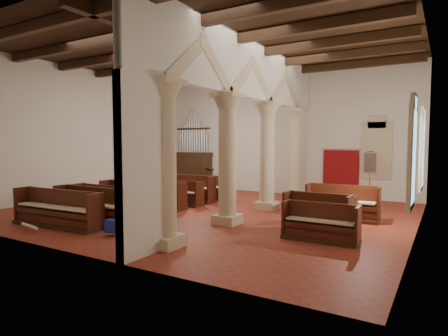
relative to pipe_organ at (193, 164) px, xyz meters
The scene contains 32 objects.
floor 7.24m from the pipe_organ, 50.71° to the right, with size 14.00×14.00×0.00m, color maroon.
ceiling 8.48m from the pipe_organ, 50.71° to the right, with size 14.00×14.00×0.00m, color #312110.
wall_back 4.81m from the pipe_organ, ahead, with size 14.00×0.02×6.00m, color white.
wall_front 12.46m from the pipe_organ, 68.63° to the right, with size 14.00×0.02×6.00m, color white.
wall_left 6.26m from the pipe_organ, 114.44° to the right, with size 0.02×12.00×6.00m, color white.
wall_right 12.85m from the pipe_organ, 25.56° to the right, with size 0.02×12.00×6.00m, color white.
ceiling_beams 8.38m from the pipe_organ, 50.71° to the right, with size 13.80×11.80×0.30m, color #392312, non-canonical shape.
arcade 8.65m from the pipe_organ, 41.12° to the right, with size 0.90×11.90×6.00m.
window_right_a 13.47m from the pipe_organ, 31.37° to the right, with size 0.03×1.00×2.20m, color #32715B.
window_right_b 11.89m from the pipe_organ, 14.65° to the right, with size 0.03×1.00×2.20m, color #32715B.
window_back 9.55m from the pipe_organ, ahead, with size 1.00×0.03×2.20m, color #32715B.
pipe_organ is the anchor object (origin of this frame).
lectern 1.93m from the pipe_organ, 25.66° to the right, with size 0.63×0.67×1.30m.
dossal_curtain 8.01m from the pipe_organ, ahead, with size 1.80×0.07×2.17m.
processional_banner 9.35m from the pipe_organ, ahead, with size 0.50×0.64×2.27m.
hymnal_box_a 10.86m from the pipe_organ, 66.29° to the right, with size 0.35×0.28×0.35m, color navy.
hymnal_box_b 9.81m from the pipe_organ, 63.79° to the right, with size 0.32×0.26×0.32m, color #152B96.
hymnal_box_c 6.43m from the pipe_organ, 62.41° to the right, with size 0.34×0.28×0.34m, color navy.
tube_heater_a 11.01m from the pipe_organ, 79.96° to the right, with size 0.09×0.09×0.91m, color white.
tube_heater_b 9.12m from the pipe_organ, 76.78° to the right, with size 0.11×0.11×1.10m, color silver.
nave_pew_0 10.18m from the pipe_organ, 78.72° to the right, with size 3.34×0.93×1.12m.
nave_pew_1 9.46m from the pipe_organ, 74.44° to the right, with size 3.07×0.76×1.13m.
nave_pew_2 8.22m from the pipe_organ, 76.86° to the right, with size 3.03×0.77×1.03m.
nave_pew_3 7.60m from the pipe_organ, 70.70° to the right, with size 3.27×0.88×1.12m.
nave_pew_4 6.41m from the pipe_organ, 68.85° to the right, with size 2.87×0.71×1.06m.
nave_pew_5 5.44m from the pipe_organ, 64.98° to the right, with size 3.11×0.73×0.99m.
nave_pew_6 4.56m from the pipe_organ, 62.49° to the right, with size 3.41×0.84×1.13m.
nave_pew_7 4.08m from the pipe_organ, 50.72° to the right, with size 2.70×0.80×1.06m.
aisle_pew_0 12.04m from the pipe_organ, 38.51° to the right, with size 1.97×0.69×0.99m.
aisle_pew_1 11.32m from the pipe_organ, 36.46° to the right, with size 1.90×0.84×1.13m.
aisle_pew_2 10.79m from the pipe_organ, 32.27° to the right, with size 1.72×0.70×0.98m.
aisle_pew_3 10.31m from the pipe_organ, 25.84° to the right, with size 2.36×0.87×1.15m.
Camera 1 is at (7.66, -11.52, 2.58)m, focal length 30.00 mm.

